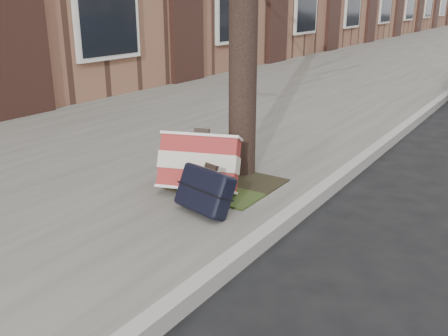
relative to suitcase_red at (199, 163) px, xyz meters
The scene contains 4 objects.
near_sidewalk 14.17m from the suitcase_red, 96.33° to the left, with size 5.00×70.00×0.12m, color slate.
dirt_patch 0.41m from the suitcase_red, 63.62° to the left, with size 0.85×0.85×0.01m, color black.
suitcase_red is the anchor object (origin of this frame).
suitcase_navy 0.48m from the suitcase_red, 48.41° to the right, with size 0.50×0.16×0.36m, color black.
Camera 1 is at (0.38, -2.48, 1.78)m, focal length 40.00 mm.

